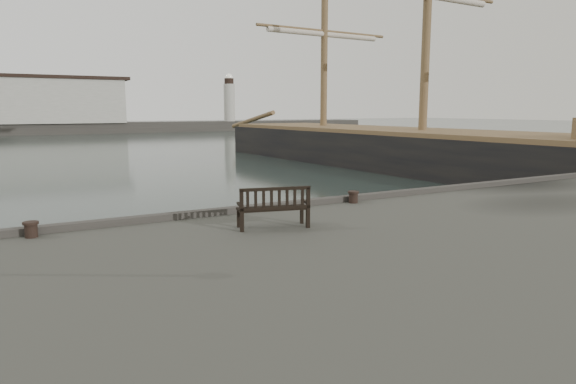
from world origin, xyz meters
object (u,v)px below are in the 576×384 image
object	(u,v)px
bench	(273,215)
tall_ship_main	(421,159)
bollard_left	(31,230)
bollard_right	(353,197)

from	to	relation	value
bench	tall_ship_main	size ratio (longest dim) A/B	0.04
tall_ship_main	bench	bearing A→B (deg)	-144.05
bench	tall_ship_main	xyz separation A→B (m)	(21.86, 17.78, -1.05)
bollard_left	bollard_right	bearing A→B (deg)	0.00
bollard_left	bollard_right	size ratio (longest dim) A/B	0.99
bench	bollard_left	distance (m)	5.73
bollard_left	bollard_right	world-z (taller)	bollard_right
tall_ship_main	bollard_left	bearing A→B (deg)	-152.92
bollard_left	tall_ship_main	size ratio (longest dim) A/B	0.01
bollard_right	tall_ship_main	size ratio (longest dim) A/B	0.01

